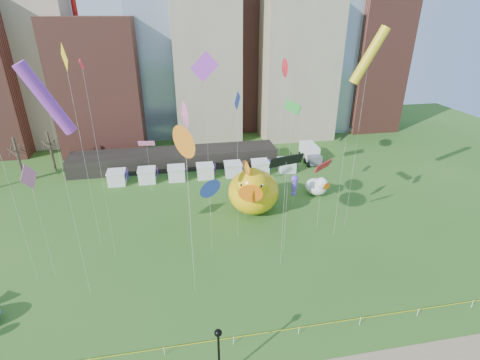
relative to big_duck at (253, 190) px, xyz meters
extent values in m
plane|color=#29591C|center=(-6.68, -22.54, -3.56)|extent=(160.00, 160.00, 0.00)
cube|color=gray|center=(-36.68, 39.46, 17.44)|extent=(14.00, 12.00, 42.00)
cube|color=brown|center=(-24.68, 33.46, 9.44)|extent=(16.00, 14.00, 26.00)
cube|color=#8C9EB2|center=(-12.68, 41.46, 23.94)|extent=(12.00, 12.00, 55.00)
cube|color=gray|center=(-2.68, 37.46, 13.44)|extent=(14.00, 14.00, 34.00)
cube|color=gray|center=(17.32, 35.46, 11.44)|extent=(16.00, 14.00, 30.00)
cube|color=#8C9EB2|center=(27.32, 39.46, 20.44)|extent=(14.00, 12.00, 48.00)
cube|color=brown|center=(37.32, 37.46, 14.44)|extent=(12.00, 12.00, 36.00)
cube|color=black|center=(-10.68, 19.46, -1.96)|extent=(38.00, 6.00, 3.20)
cube|color=white|center=(-20.68, 13.46, -2.46)|extent=(2.80, 2.80, 2.20)
cube|color=red|center=(-18.88, 13.46, -1.96)|extent=(0.08, 1.40, 1.60)
cube|color=white|center=(-15.68, 13.46, -2.46)|extent=(2.80, 2.80, 2.20)
cube|color=red|center=(-13.88, 13.46, -1.96)|extent=(0.08, 1.40, 1.60)
cube|color=white|center=(-10.68, 13.46, -2.46)|extent=(2.80, 2.80, 2.20)
cube|color=red|center=(-8.88, 13.46, -1.96)|extent=(0.08, 1.40, 1.60)
cube|color=white|center=(-5.68, 13.46, -2.46)|extent=(2.80, 2.80, 2.20)
cube|color=red|center=(-3.88, 13.46, -1.96)|extent=(0.08, 1.40, 1.60)
cube|color=white|center=(-0.68, 13.46, -2.46)|extent=(2.80, 2.80, 2.20)
cube|color=red|center=(1.12, 13.46, -1.96)|extent=(0.08, 1.40, 1.60)
cube|color=white|center=(4.32, 13.46, -2.46)|extent=(2.80, 2.80, 2.20)
cube|color=red|center=(6.12, 13.46, -1.96)|extent=(0.08, 1.40, 1.60)
cube|color=white|center=(9.32, 13.46, -2.46)|extent=(2.80, 2.80, 2.20)
cube|color=red|center=(11.12, 13.46, -1.96)|extent=(0.08, 1.40, 1.60)
cylinder|color=#382B21|center=(-36.68, 17.46, 0.44)|extent=(0.44, 0.44, 8.00)
cylinder|color=#382B21|center=(-32.68, 21.46, 0.19)|extent=(0.44, 0.44, 7.50)
cylinder|color=white|center=(-12.68, -22.54, -3.11)|extent=(0.06, 0.06, 0.90)
cylinder|color=white|center=(-6.68, -22.54, -3.11)|extent=(0.06, 0.06, 0.90)
cylinder|color=white|center=(-0.68, -22.54, -3.11)|extent=(0.06, 0.06, 0.90)
cylinder|color=white|center=(5.32, -22.54, -3.11)|extent=(0.06, 0.06, 0.90)
cylinder|color=white|center=(11.32, -22.54, -3.11)|extent=(0.06, 0.06, 0.90)
cylinder|color=white|center=(17.32, -22.54, -3.11)|extent=(0.06, 0.06, 0.90)
cube|color=yellow|center=(-6.68, -22.54, -2.76)|extent=(50.00, 0.02, 0.07)
ellipsoid|color=yellow|center=(0.17, 0.57, -0.53)|extent=(9.54, 10.38, 6.06)
ellipsoid|color=yellow|center=(1.15, 3.77, -0.69)|extent=(2.38, 2.08, 2.46)
sphere|color=yellow|center=(-0.62, -2.03, 1.91)|extent=(5.69, 5.69, 4.56)
cone|color=orange|center=(-1.18, -3.88, 1.76)|extent=(3.00, 2.69, 2.51)
sphere|color=white|center=(-2.18, -2.86, 2.52)|extent=(0.82, 0.82, 0.82)
sphere|color=white|center=(0.21, -3.59, 2.52)|extent=(0.82, 0.82, 0.82)
sphere|color=black|center=(-2.30, -3.23, 2.52)|extent=(0.41, 0.41, 0.41)
sphere|color=black|center=(0.10, -3.96, 2.52)|extent=(0.41, 0.41, 0.41)
ellipsoid|color=white|center=(11.17, 3.73, -2.27)|extent=(4.24, 4.56, 2.59)
ellipsoid|color=white|center=(10.65, 5.06, -2.33)|extent=(1.04, 0.93, 1.05)
sphere|color=white|center=(11.58, 2.65, -1.23)|extent=(2.51, 2.51, 1.94)
cone|color=orange|center=(11.88, 1.88, -1.29)|extent=(1.31, 1.20, 1.07)
sphere|color=white|center=(11.28, 1.96, -0.97)|extent=(0.35, 0.35, 0.35)
sphere|color=white|center=(12.28, 2.34, -0.97)|extent=(0.35, 0.35, 0.35)
sphere|color=black|center=(11.34, 1.80, -0.97)|extent=(0.17, 0.17, 0.17)
sphere|color=black|center=(12.34, 2.19, -0.97)|extent=(0.17, 0.17, 0.17)
cylinder|color=silver|center=(0.29, -0.49, -1.54)|extent=(0.03, 0.03, 4.03)
ellipsoid|color=green|center=(0.29, -0.49, 0.47)|extent=(1.33, 1.21, 2.79)
sphere|color=green|center=(0.29, -0.64, 1.96)|extent=(1.81, 1.81, 1.42)
cone|color=green|center=(0.29, -1.28, 1.89)|extent=(0.76, 1.00, 0.50)
sphere|color=green|center=(0.29, -0.44, -1.13)|extent=(1.00, 1.00, 1.00)
cylinder|color=silver|center=(6.42, 0.87, -1.93)|extent=(0.03, 0.03, 3.25)
ellipsoid|color=#6342C7|center=(6.42, 0.87, -0.31)|extent=(1.02, 0.90, 2.23)
sphere|color=#6342C7|center=(6.42, 0.72, 0.89)|extent=(1.38, 1.38, 1.14)
cone|color=#6342C7|center=(6.42, 0.20, 0.83)|extent=(0.55, 0.79, 0.40)
sphere|color=#6342C7|center=(6.42, 0.92, -1.59)|extent=(0.80, 0.80, 0.80)
cylinder|color=black|center=(-8.35, -25.74, -1.03)|extent=(0.19, 0.19, 5.01)
sphere|color=black|center=(-8.35, -25.74, 1.63)|extent=(0.59, 0.59, 0.59)
cone|color=black|center=(-8.35, -25.74, 1.95)|extent=(0.21, 0.21, 0.26)
cube|color=white|center=(15.49, 18.55, -1.89)|extent=(2.83, 5.48, 2.68)
cube|color=#595960|center=(15.33, 15.11, -2.43)|extent=(2.56, 2.05, 1.72)
cylinder|color=black|center=(14.06, 16.68, -3.08)|extent=(0.31, 0.98, 0.97)
cylinder|color=black|center=(16.74, 16.55, -3.08)|extent=(0.31, 0.98, 0.97)
cylinder|color=black|center=(14.23, 20.33, -3.08)|extent=(0.31, 0.98, 0.97)
cylinder|color=black|center=(16.91, 20.20, -3.08)|extent=(0.31, 0.98, 0.97)
cylinder|color=silver|center=(5.35, 5.51, 6.22)|extent=(0.02, 0.02, 19.56)
cone|color=red|center=(5.35, 5.51, 16.00)|extent=(0.52, 2.59, 2.58)
cylinder|color=silver|center=(-14.83, 9.38, 0.60)|extent=(0.02, 0.02, 8.33)
cube|color=pink|center=(-14.83, 9.38, 4.77)|extent=(2.56, 0.72, 0.78)
cylinder|color=silver|center=(9.17, -7.88, 3.40)|extent=(0.02, 0.02, 13.93)
cube|color=black|center=(9.17, -7.88, 10.37)|extent=(2.53, 2.66, 0.99)
cylinder|color=silver|center=(1.69, -9.98, 5.36)|extent=(0.02, 0.02, 17.83)
cube|color=green|center=(1.69, -9.98, 14.27)|extent=(0.84, 3.13, 0.95)
cylinder|color=silver|center=(-20.70, -4.40, 7.71)|extent=(0.02, 0.02, 22.53)
cube|color=yellow|center=(-20.70, -4.40, 18.97)|extent=(1.19, 2.54, 2.78)
cylinder|color=silver|center=(-3.29, -5.71, 5.33)|extent=(0.02, 0.02, 17.77)
cube|color=blue|center=(-3.29, -5.71, 14.21)|extent=(1.05, 1.87, 2.12)
cylinder|color=silver|center=(-1.71, -2.65, 0.57)|extent=(0.02, 0.02, 8.26)
cone|color=orange|center=(-1.71, -2.65, 4.70)|extent=(0.53, 1.84, 1.83)
cylinder|color=silver|center=(-6.29, -0.24, 6.81)|extent=(0.02, 0.02, 20.73)
cube|color=purple|center=(-6.29, -0.24, 17.18)|extent=(3.40, 1.30, 3.62)
cylinder|color=silver|center=(-18.65, -6.80, 7.52)|extent=(0.02, 0.02, 22.15)
cube|color=red|center=(-18.65, -6.80, 18.59)|extent=(0.77, 2.42, 0.74)
cylinder|color=silver|center=(-24.69, -9.84, 2.49)|extent=(0.02, 0.02, 12.09)
cube|color=pink|center=(-24.69, -9.84, 8.54)|extent=(0.51, 2.90, 2.93)
cylinder|color=silver|center=(0.58, -12.41, 2.92)|extent=(0.02, 0.02, 12.95)
cube|color=black|center=(0.58, -12.41, 9.39)|extent=(3.82, 1.46, 1.16)
cylinder|color=silver|center=(-26.52, -10.08, 7.85)|extent=(0.02, 0.02, 22.81)
cylinder|color=silver|center=(11.69, -5.94, 7.55)|extent=(0.02, 0.02, 22.22)
cylinder|color=yellow|center=(11.69, -5.94, 18.66)|extent=(3.92, 1.92, 6.42)
cylinder|color=silver|center=(-6.99, -8.29, 0.68)|extent=(0.02, 0.02, 8.48)
cone|color=blue|center=(-6.99, -8.29, 4.92)|extent=(1.83, 1.42, 2.07)
cylinder|color=silver|center=(-9.55, -15.39, 4.76)|extent=(0.02, 0.02, 16.64)
cone|color=orange|center=(-9.55, -15.39, 13.09)|extent=(1.48, 2.66, 2.77)
cylinder|color=silver|center=(-20.31, -13.63, 6.58)|extent=(0.02, 0.02, 20.28)
cylinder|color=purple|center=(-20.31, -13.63, 16.72)|extent=(3.81, 2.22, 6.23)
cylinder|color=silver|center=(7.63, -5.86, 1.01)|extent=(0.02, 0.02, 9.13)
cube|color=red|center=(7.63, -5.86, 5.57)|extent=(3.06, 2.45, 1.06)
cylinder|color=silver|center=(-9.49, -12.07, 5.48)|extent=(0.02, 0.02, 18.08)
cone|color=pink|center=(-9.49, -12.07, 14.52)|extent=(0.62, 2.42, 2.41)
camera|label=1|loc=(-10.29, -45.02, 23.08)|focal=27.00mm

